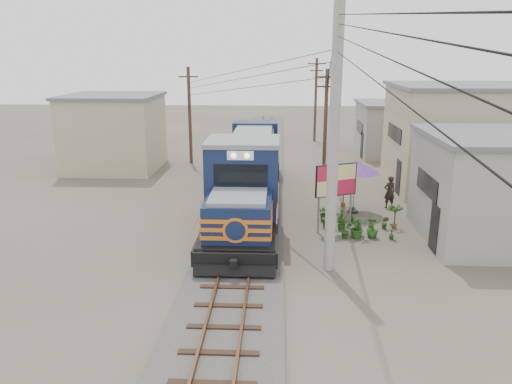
# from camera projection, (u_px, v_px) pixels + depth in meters

# --- Properties ---
(ground) EXTENTS (120.00, 120.00, 0.00)m
(ground) POSITION_uv_depth(u_px,v_px,m) (238.00, 261.00, 19.73)
(ground) COLOR #473F35
(ground) RESTS_ON ground
(ballast) EXTENTS (3.60, 70.00, 0.16)m
(ballast) POSITION_uv_depth(u_px,v_px,m) (252.00, 192.00, 29.32)
(ballast) COLOR #595651
(ballast) RESTS_ON ground
(track) EXTENTS (1.15, 70.00, 0.12)m
(track) POSITION_uv_depth(u_px,v_px,m) (252.00, 189.00, 29.27)
(track) COLOR #51331E
(track) RESTS_ON ground
(locomotive) EXTENTS (3.17, 17.24, 4.27)m
(locomotive) POSITION_uv_depth(u_px,v_px,m) (249.00, 175.00, 25.77)
(locomotive) COLOR black
(locomotive) RESTS_ON ground
(utility_pole_main) EXTENTS (0.40, 0.40, 10.00)m
(utility_pole_main) POSITION_uv_depth(u_px,v_px,m) (334.00, 139.00, 17.73)
(utility_pole_main) COLOR #9E9B93
(utility_pole_main) RESTS_ON ground
(wooden_pole_mid) EXTENTS (1.60, 0.24, 7.00)m
(wooden_pole_mid) POSITION_uv_depth(u_px,v_px,m) (325.00, 122.00, 31.99)
(wooden_pole_mid) COLOR #4C3826
(wooden_pole_mid) RESTS_ON ground
(wooden_pole_far) EXTENTS (1.60, 0.24, 7.50)m
(wooden_pole_far) POSITION_uv_depth(u_px,v_px,m) (316.00, 98.00, 45.37)
(wooden_pole_far) COLOR #4C3826
(wooden_pole_far) RESTS_ON ground
(wooden_pole_left) EXTENTS (1.60, 0.24, 7.00)m
(wooden_pole_left) POSITION_uv_depth(u_px,v_px,m) (190.00, 114.00, 36.27)
(wooden_pole_left) COLOR #4C3826
(wooden_pole_left) RESTS_ON ground
(power_lines) EXTENTS (9.65, 19.00, 3.30)m
(power_lines) POSITION_uv_depth(u_px,v_px,m) (248.00, 61.00, 25.86)
(power_lines) COLOR black
(power_lines) RESTS_ON ground
(shophouse_front) EXTENTS (7.35, 6.30, 4.70)m
(shophouse_front) POSITION_uv_depth(u_px,v_px,m) (510.00, 188.00, 21.45)
(shophouse_front) COLOR gray
(shophouse_front) RESTS_ON ground
(shophouse_mid) EXTENTS (8.40, 7.35, 6.20)m
(shophouse_mid) POSITION_uv_depth(u_px,v_px,m) (462.00, 137.00, 29.85)
(shophouse_mid) COLOR tan
(shophouse_mid) RESTS_ON ground
(shophouse_back) EXTENTS (6.30, 6.30, 4.20)m
(shophouse_back) POSITION_uv_depth(u_px,v_px,m) (398.00, 129.00, 39.81)
(shophouse_back) COLOR gray
(shophouse_back) RESTS_ON ground
(shophouse_left) EXTENTS (6.30, 6.30, 5.20)m
(shophouse_left) POSITION_uv_depth(u_px,v_px,m) (114.00, 132.00, 34.87)
(shophouse_left) COLOR tan
(shophouse_left) RESTS_ON ground
(billboard) EXTENTS (1.92, 0.95, 3.16)m
(billboard) POSITION_uv_depth(u_px,v_px,m) (336.00, 182.00, 22.53)
(billboard) COLOR #99999E
(billboard) RESTS_ON ground
(market_umbrella) EXTENTS (3.16, 3.16, 2.75)m
(market_umbrella) POSITION_uv_depth(u_px,v_px,m) (355.00, 167.00, 25.12)
(market_umbrella) COLOR black
(market_umbrella) RESTS_ON ground
(vendor) EXTENTS (0.73, 0.59, 1.74)m
(vendor) POSITION_uv_depth(u_px,v_px,m) (390.00, 192.00, 26.32)
(vendor) COLOR black
(vendor) RESTS_ON ground
(plant_nursery) EXTENTS (3.40, 3.10, 1.12)m
(plant_nursery) POSITION_uv_depth(u_px,v_px,m) (348.00, 222.00, 23.02)
(plant_nursery) COLOR #214E16
(plant_nursery) RESTS_ON ground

